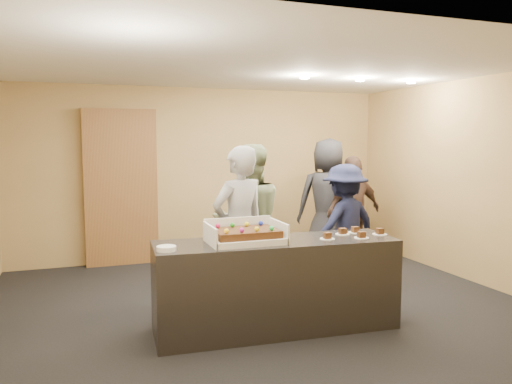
# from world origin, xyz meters

# --- Properties ---
(room) EXTENTS (6.04, 6.00, 2.70)m
(room) POSITION_xyz_m (0.00, 0.00, 1.35)
(room) COLOR black
(room) RESTS_ON ground
(serving_counter) EXTENTS (2.44, 0.86, 0.90)m
(serving_counter) POSITION_xyz_m (-0.10, -0.81, 0.45)
(serving_counter) COLOR black
(serving_counter) RESTS_ON floor
(storage_cabinet) EXTENTS (1.07, 0.15, 2.35)m
(storage_cabinet) POSITION_xyz_m (-1.32, 2.41, 1.17)
(storage_cabinet) COLOR brown
(storage_cabinet) RESTS_ON floor
(cake_box) EXTENTS (0.72, 0.50, 0.21)m
(cake_box) POSITION_xyz_m (-0.43, -0.78, 0.95)
(cake_box) COLOR white
(cake_box) RESTS_ON serving_counter
(sheet_cake) EXTENTS (0.61, 0.42, 0.12)m
(sheet_cake) POSITION_xyz_m (-0.43, -0.81, 1.00)
(sheet_cake) COLOR #311C0B
(sheet_cake) RESTS_ON cake_box
(plate_stack) EXTENTS (0.18, 0.18, 0.04)m
(plate_stack) POSITION_xyz_m (-1.20, -0.91, 0.92)
(plate_stack) COLOR white
(plate_stack) RESTS_ON serving_counter
(slice_a) EXTENTS (0.15, 0.15, 0.07)m
(slice_a) POSITION_xyz_m (0.40, -0.93, 0.92)
(slice_a) COLOR white
(slice_a) RESTS_ON serving_counter
(slice_b) EXTENTS (0.15, 0.15, 0.07)m
(slice_b) POSITION_xyz_m (0.66, -0.76, 0.92)
(slice_b) COLOR white
(slice_b) RESTS_ON serving_counter
(slice_c) EXTENTS (0.15, 0.15, 0.07)m
(slice_c) POSITION_xyz_m (0.74, -1.00, 0.92)
(slice_c) COLOR white
(slice_c) RESTS_ON serving_counter
(slice_d) EXTENTS (0.15, 0.15, 0.07)m
(slice_d) POSITION_xyz_m (0.83, -0.73, 0.92)
(slice_d) COLOR white
(slice_d) RESTS_ON serving_counter
(slice_e) EXTENTS (0.15, 0.15, 0.07)m
(slice_e) POSITION_xyz_m (1.03, -0.90, 0.92)
(slice_e) COLOR white
(slice_e) RESTS_ON serving_counter
(person_server_grey) EXTENTS (0.77, 0.63, 1.83)m
(person_server_grey) POSITION_xyz_m (-0.29, -0.17, 0.91)
(person_server_grey) COLOR #949599
(person_server_grey) RESTS_ON floor
(person_sage_man) EXTENTS (0.92, 0.73, 1.84)m
(person_sage_man) POSITION_xyz_m (0.00, 0.32, 0.92)
(person_sage_man) COLOR #8F9F76
(person_sage_man) RESTS_ON floor
(person_navy_man) EXTENTS (1.13, 0.81, 1.58)m
(person_navy_man) POSITION_xyz_m (1.34, 0.38, 0.79)
(person_navy_man) COLOR #161A38
(person_navy_man) RESTS_ON floor
(person_brown_extra) EXTENTS (1.02, 0.57, 1.65)m
(person_brown_extra) POSITION_xyz_m (1.95, 1.18, 0.83)
(person_brown_extra) COLOR brown
(person_brown_extra) RESTS_ON floor
(person_dark_suit) EXTENTS (1.09, 0.90, 1.91)m
(person_dark_suit) POSITION_xyz_m (1.65, 1.41, 0.96)
(person_dark_suit) COLOR #222327
(person_dark_suit) RESTS_ON floor
(ceiling_spotlights) EXTENTS (1.72, 0.12, 0.03)m
(ceiling_spotlights) POSITION_xyz_m (1.60, 0.50, 2.67)
(ceiling_spotlights) COLOR #FFEAC6
(ceiling_spotlights) RESTS_ON ceiling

